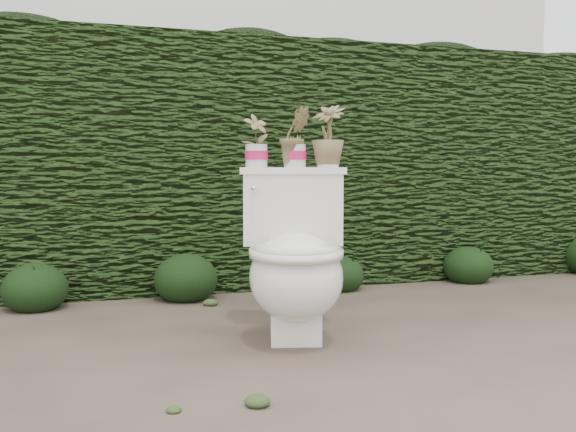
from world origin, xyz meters
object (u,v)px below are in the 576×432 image
object	(u,v)px
toilet	(295,262)
potted_plant_right	(328,138)
potted_plant_center	(295,139)
potted_plant_left	(256,142)

from	to	relation	value
toilet	potted_plant_right	distance (m)	0.64
potted_plant_center	potted_plant_right	bearing A→B (deg)	-16.75
potted_plant_right	toilet	bearing A→B (deg)	-97.48
potted_plant_right	potted_plant_left	bearing A→B (deg)	-152.10
toilet	potted_plant_center	size ratio (longest dim) A/B	2.82
potted_plant_center	potted_plant_right	world-z (taller)	potted_plant_right
potted_plant_right	potted_plant_center	bearing A→B (deg)	-152.10
potted_plant_left	potted_plant_center	distance (m)	0.19
potted_plant_left	potted_plant_right	size ratio (longest dim) A/B	0.85
potted_plant_left	potted_plant_right	bearing A→B (deg)	-33.24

